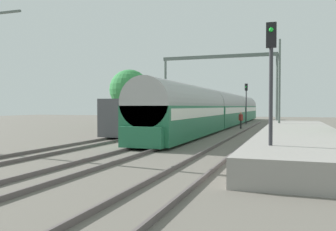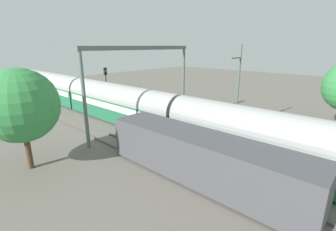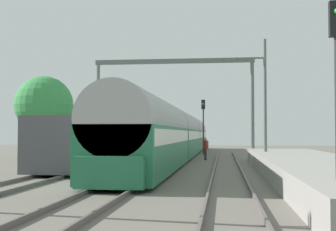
{
  "view_description": "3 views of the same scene",
  "coord_description": "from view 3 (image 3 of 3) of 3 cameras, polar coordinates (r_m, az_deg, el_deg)",
  "views": [
    {
      "loc": [
        7.31,
        -21.68,
        2.32
      ],
      "look_at": [
        0.0,
        -0.61,
        1.74
      ],
      "focal_mm": 37.63,
      "sensor_mm": 36.0,
      "label": 1
    },
    {
      "loc": [
        -15.01,
        -0.77,
        7.89
      ],
      "look_at": [
        0.9,
        13.6,
        1.61
      ],
      "focal_mm": 25.62,
      "sensor_mm": 36.0,
      "label": 2
    },
    {
      "loc": [
        3.83,
        -20.48,
        2.03
      ],
      "look_at": [
        0.0,
        12.08,
        3.28
      ],
      "focal_mm": 50.35,
      "sensor_mm": 36.0,
      "label": 3
    }
  ],
  "objects": [
    {
      "name": "railway_signal_far",
      "position": [
        45.45,
        4.3,
        -0.5
      ],
      "size": [
        0.36,
        0.3,
        5.29
      ],
      "color": "#2D2D33",
      "rests_on": "ground"
    },
    {
      "name": "ground",
      "position": [
        20.93,
        -3.9,
        -7.75
      ],
      "size": [
        120.0,
        120.0,
        0.0
      ],
      "primitive_type": "plane",
      "color": "#676159"
    },
    {
      "name": "freight_car",
      "position": [
        28.06,
        -9.61,
        -3.3
      ],
      "size": [
        2.8,
        13.0,
        2.7
      ],
      "color": "#47474C",
      "rests_on": "ground"
    },
    {
      "name": "platform",
      "position": [
        22.89,
        16.95,
        -6.06
      ],
      "size": [
        4.4,
        28.0,
        0.9
      ],
      "color": "gray",
      "rests_on": "ground"
    },
    {
      "name": "track_far_west",
      "position": [
        22.03,
        -14.4,
        -7.2
      ],
      "size": [
        1.52,
        60.0,
        0.16
      ],
      "color": "#5B5151",
      "rests_on": "ground"
    },
    {
      "name": "track_west",
      "position": [
        20.92,
        -3.9,
        -7.54
      ],
      "size": [
        1.52,
        60.0,
        0.16
      ],
      "color": "#5B5151",
      "rests_on": "ground"
    },
    {
      "name": "passenger_train",
      "position": [
        40.34,
        1.26,
        -2.27
      ],
      "size": [
        2.93,
        49.2,
        3.82
      ],
      "color": "#236B47",
      "rests_on": "ground"
    },
    {
      "name": "catenary_pole_east_mid",
      "position": [
        30.19,
        11.59,
        1.88
      ],
      "size": [
        1.9,
        0.2,
        8.0
      ],
      "color": "#58655F",
      "rests_on": "ground"
    },
    {
      "name": "catenary_gantry",
      "position": [
        36.77,
        0.7,
        3.43
      ],
      "size": [
        12.5,
        0.28,
        7.86
      ],
      "color": "#58655F",
      "rests_on": "ground"
    },
    {
      "name": "tree_west_background",
      "position": [
        38.97,
        -14.79,
        1.21
      ],
      "size": [
        4.66,
        4.66,
        6.63
      ],
      "color": "#4C3826",
      "rests_on": "ground"
    },
    {
      "name": "person_crossing",
      "position": [
        35.95,
        4.55,
        -3.78
      ],
      "size": [
        0.46,
        0.44,
        1.73
      ],
      "rotation": [
        0.0,
        0.0,
        2.46
      ],
      "color": "#2D2D2D",
      "rests_on": "ground"
    },
    {
      "name": "track_east",
      "position": [
        20.57,
        7.36,
        -7.62
      ],
      "size": [
        1.52,
        60.0,
        0.16
      ],
      "color": "#5B5151",
      "rests_on": "ground"
    }
  ]
}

